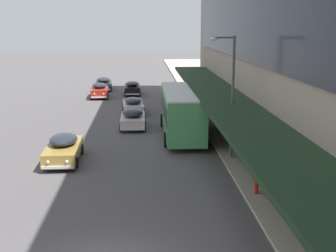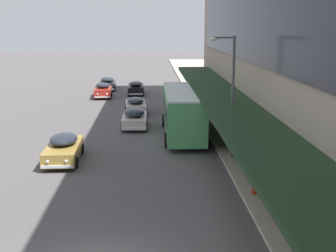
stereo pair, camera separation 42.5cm
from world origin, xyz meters
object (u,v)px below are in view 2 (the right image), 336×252
(sedan_oncoming_rear, at_px, (103,90))
(sedan_lead_mid, at_px, (136,88))
(sedan_oncoming_front, at_px, (107,84))
(sedan_second_mid, at_px, (135,118))
(sedan_lead_near, at_px, (64,148))
(fire_hydrant, at_px, (255,187))
(transit_bus_kerbside_front, at_px, (183,110))
(pedestrian_at_kerb, at_px, (287,182))
(sedan_trailing_mid, at_px, (136,105))
(street_lamp, at_px, (230,89))

(sedan_oncoming_rear, bearing_deg, sedan_lead_mid, 31.67)
(sedan_lead_mid, bearing_deg, sedan_oncoming_rear, -148.33)
(sedan_oncoming_front, relative_size, sedan_second_mid, 1.13)
(sedan_oncoming_front, distance_m, sedan_oncoming_rear, 6.10)
(sedan_lead_near, distance_m, fire_hydrant, 11.89)
(transit_bus_kerbside_front, height_order, pedestrian_at_kerb, transit_bus_kerbside_front)
(sedan_oncoming_front, distance_m, pedestrian_at_kerb, 39.65)
(sedan_trailing_mid, bearing_deg, sedan_second_mid, -89.08)
(sedan_oncoming_rear, bearing_deg, sedan_trailing_mid, -67.87)
(pedestrian_at_kerb, bearing_deg, fire_hydrant, 129.46)
(transit_bus_kerbside_front, relative_size, sedan_lead_near, 2.00)
(sedan_trailing_mid, height_order, sedan_lead_near, sedan_lead_near)
(street_lamp, bearing_deg, sedan_oncoming_front, 107.88)
(sedan_lead_mid, height_order, pedestrian_at_kerb, pedestrian_at_kerb)
(sedan_oncoming_rear, xyz_separation_m, pedestrian_at_kerb, (11.16, -31.93, 0.39))
(fire_hydrant, bearing_deg, sedan_lead_mid, 101.21)
(sedan_oncoming_rear, height_order, fire_hydrant, sedan_oncoming_rear)
(sedan_oncoming_front, xyz_separation_m, sedan_oncoming_rear, (0.05, -6.10, 0.04))
(sedan_lead_mid, xyz_separation_m, street_lamp, (6.26, -26.67, 3.54))
(sedan_oncoming_rear, height_order, sedan_second_mid, sedan_oncoming_rear)
(sedan_lead_mid, relative_size, pedestrian_at_kerb, 2.64)
(sedan_oncoming_front, distance_m, sedan_lead_mid, 5.31)
(sedan_second_mid, height_order, pedestrian_at_kerb, pedestrian_at_kerb)
(transit_bus_kerbside_front, bearing_deg, sedan_oncoming_front, 107.19)
(sedan_oncoming_rear, relative_size, sedan_lead_near, 0.87)
(street_lamp, bearing_deg, transit_bus_kerbside_front, 110.56)
(sedan_oncoming_front, height_order, sedan_second_mid, sedan_second_mid)
(sedan_second_mid, bearing_deg, fire_hydrant, -68.02)
(pedestrian_at_kerb, bearing_deg, sedan_lead_mid, 102.55)
(transit_bus_kerbside_front, distance_m, fire_hydrant, 12.59)
(sedan_lead_near, relative_size, street_lamp, 0.69)
(sedan_second_mid, distance_m, pedestrian_at_kerb, 17.97)
(sedan_lead_mid, bearing_deg, sedan_second_mid, -88.73)
(sedan_oncoming_front, height_order, sedan_oncoming_rear, sedan_oncoming_rear)
(sedan_lead_near, bearing_deg, sedan_oncoming_rear, 90.03)
(sedan_trailing_mid, height_order, street_lamp, street_lamp)
(transit_bus_kerbside_front, xyz_separation_m, fire_hydrant, (2.54, -12.25, -1.42))
(sedan_oncoming_front, distance_m, sedan_second_mid, 21.94)
(sedan_second_mid, bearing_deg, sedan_oncoming_front, 100.49)
(transit_bus_kerbside_front, xyz_separation_m, pedestrian_at_kerb, (3.64, -13.60, -0.73))
(sedan_oncoming_front, bearing_deg, sedan_lead_near, -89.88)
(fire_hydrant, bearing_deg, sedan_oncoming_front, 105.39)
(transit_bus_kerbside_front, bearing_deg, sedan_lead_mid, 100.91)
(sedan_lead_mid, bearing_deg, street_lamp, -76.79)
(pedestrian_at_kerb, relative_size, fire_hydrant, 2.65)
(fire_hydrant, bearing_deg, pedestrian_at_kerb, -50.54)
(sedan_oncoming_front, bearing_deg, sedan_trailing_mid, -75.94)
(sedan_trailing_mid, relative_size, sedan_oncoming_front, 0.98)
(street_lamp, xyz_separation_m, fire_hydrant, (0.24, -6.12, -3.81))
(sedan_trailing_mid, relative_size, fire_hydrant, 6.68)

